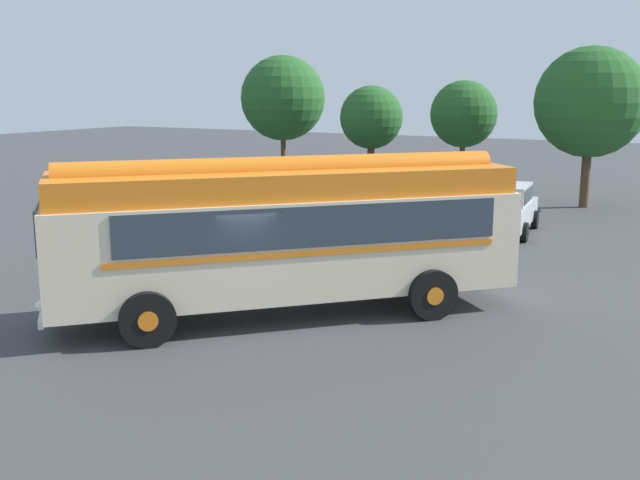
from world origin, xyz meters
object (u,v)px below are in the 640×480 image
at_px(vintage_bus, 286,230).
at_px(car_mid_left, 428,200).
at_px(car_mid_right, 505,208).
at_px(car_near_left, 371,194).

xyz_separation_m(vintage_bus, car_mid_left, (-1.44, 12.25, -1.05)).
relative_size(vintage_bus, car_mid_right, 2.06).
bearing_deg(car_mid_left, car_mid_right, -10.55).
relative_size(car_mid_left, car_mid_right, 1.00).
relative_size(vintage_bus, car_mid_left, 2.06).
distance_m(car_mid_left, car_mid_right, 3.06).
bearing_deg(car_mid_left, car_near_left, 169.55).
bearing_deg(car_mid_right, car_mid_left, 169.45).
bearing_deg(car_mid_right, car_near_left, 169.50).
height_order(car_near_left, car_mid_left, same).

